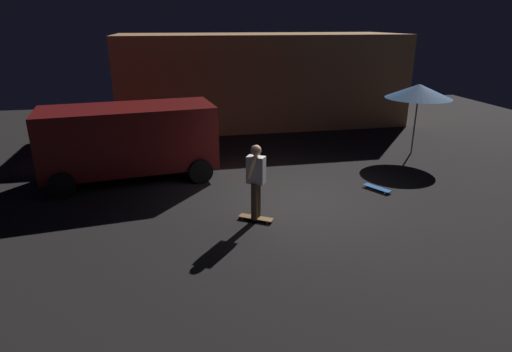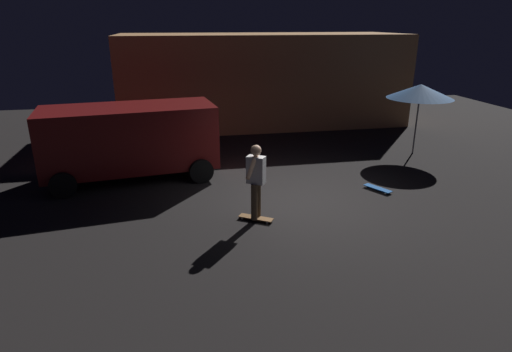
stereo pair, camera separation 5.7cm
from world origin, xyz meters
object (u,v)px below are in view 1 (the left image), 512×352
Objects in this scene: patio_umbrella at (419,91)px; skater at (256,177)px; parked_van at (129,138)px; skateboard_spare at (377,188)px; skateboard_ridden at (256,218)px.

skater is (-6.17, -4.08, -1.04)m from patio_umbrella.
parked_van is 6.16× the size of skateboard_spare.
parked_van is 6.28× the size of skateboard_ridden.
parked_van is at bearing 160.55° from skateboard_spare.
parked_van is at bearing 130.26° from skater.
skater is at bearing -146.48° from patio_umbrella.
skateboard_spare is at bearing -19.45° from parked_van.
skater reaches higher than skateboard_spare.
parked_van is at bearing 130.26° from skateboard_ridden.
skateboard_ridden and skateboard_spare have the same top height.
patio_umbrella is at bearing 33.52° from skateboard_ridden.
parked_van is 2.88× the size of skater.
skateboard_ridden is at bearing -49.74° from parked_van.
patio_umbrella reaches higher than skateboard_ridden.
patio_umbrella is 7.67m from skateboard_ridden.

